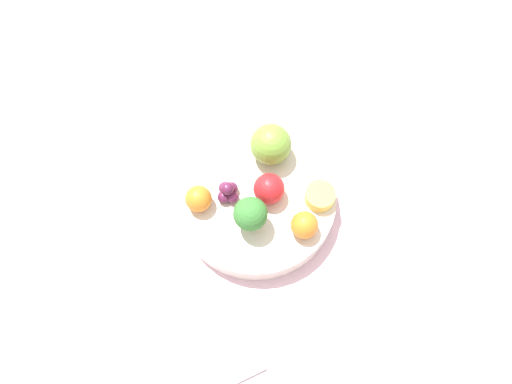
% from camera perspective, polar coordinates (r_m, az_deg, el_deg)
% --- Properties ---
extents(ground_plane, '(6.00, 6.00, 0.00)m').
position_cam_1_polar(ground_plane, '(0.82, 0.00, -1.97)').
color(ground_plane, gray).
extents(table_surface, '(1.20, 1.20, 0.02)m').
position_cam_1_polar(table_surface, '(0.81, 0.00, -1.71)').
color(table_surface, silver).
rests_on(table_surface, ground_plane).
extents(bowl, '(0.25, 0.25, 0.04)m').
position_cam_1_polar(bowl, '(0.78, 0.00, -0.89)').
color(bowl, silver).
rests_on(bowl, table_surface).
extents(broccoli, '(0.05, 0.05, 0.06)m').
position_cam_1_polar(broccoli, '(0.71, -0.65, -2.56)').
color(broccoli, '#8CB76B').
rests_on(broccoli, bowl).
extents(apple_red, '(0.05, 0.05, 0.05)m').
position_cam_1_polar(apple_red, '(0.74, 1.49, 0.38)').
color(apple_red, red).
rests_on(apple_red, bowl).
extents(apple_green, '(0.06, 0.06, 0.06)m').
position_cam_1_polar(apple_green, '(0.76, 1.70, 5.47)').
color(apple_green, olive).
rests_on(apple_green, bowl).
extents(orange_front, '(0.04, 0.04, 0.04)m').
position_cam_1_polar(orange_front, '(0.72, 5.55, -3.77)').
color(orange_front, orange).
rests_on(orange_front, bowl).
extents(orange_back, '(0.04, 0.04, 0.04)m').
position_cam_1_polar(orange_back, '(0.74, -6.60, -0.77)').
color(orange_back, orange).
rests_on(orange_back, bowl).
extents(grape_cluster, '(0.04, 0.04, 0.04)m').
position_cam_1_polar(grape_cluster, '(0.75, -3.22, 0.03)').
color(grape_cluster, '#5B1E42').
rests_on(grape_cluster, bowl).
extents(small_cup, '(0.05, 0.05, 0.02)m').
position_cam_1_polar(small_cup, '(0.75, 7.32, -0.48)').
color(small_cup, '#F4CC4C').
rests_on(small_cup, bowl).
extents(napkin, '(0.13, 0.14, 0.01)m').
position_cam_1_polar(napkin, '(0.74, -4.58, -17.74)').
color(napkin, silver).
rests_on(napkin, table_surface).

